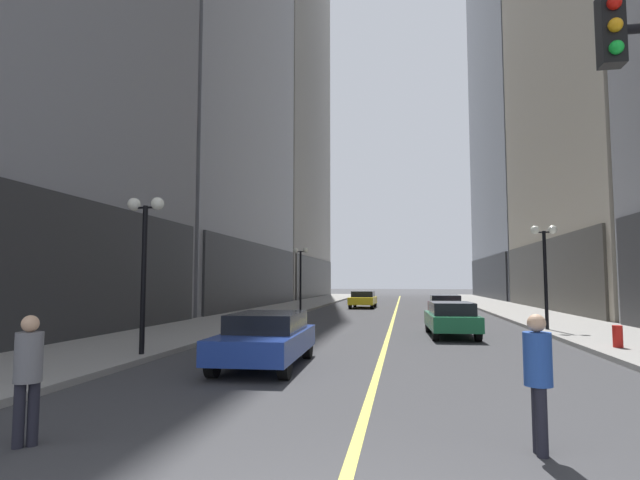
{
  "coord_description": "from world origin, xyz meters",
  "views": [
    {
      "loc": [
        0.65,
        -3.79,
        2.12
      ],
      "look_at": [
        -5.7,
        34.38,
        5.26
      ],
      "focal_mm": 28.46,
      "sensor_mm": 36.0,
      "label": 1
    }
  ],
  "objects_px": {
    "car_maroon": "(445,305)",
    "pedestrian_in_blue_hoodie": "(538,372)",
    "fire_hydrant_right": "(618,339)",
    "pedestrian_in_grey_suit": "(28,370)",
    "car_green": "(451,318)",
    "street_lamp_left_near": "(145,240)",
    "car_yellow": "(363,299)",
    "street_lamp_left_far": "(301,265)",
    "car_blue": "(266,337)",
    "street_lamp_right_mid": "(545,254)"
  },
  "relations": [
    {
      "from": "car_blue",
      "to": "street_lamp_left_near",
      "type": "bearing_deg",
      "value": 171.64
    },
    {
      "from": "fire_hydrant_right",
      "to": "street_lamp_right_mid",
      "type": "bearing_deg",
      "value": 95.02
    },
    {
      "from": "car_blue",
      "to": "pedestrian_in_grey_suit",
      "type": "xyz_separation_m",
      "value": [
        -1.41,
        -6.42,
        0.25
      ]
    },
    {
      "from": "car_blue",
      "to": "street_lamp_left_far",
      "type": "bearing_deg",
      "value": 99.43
    },
    {
      "from": "fire_hydrant_right",
      "to": "pedestrian_in_grey_suit",
      "type": "bearing_deg",
      "value": -136.39
    },
    {
      "from": "car_maroon",
      "to": "car_yellow",
      "type": "xyz_separation_m",
      "value": [
        -5.57,
        10.26,
        0.0
      ]
    },
    {
      "from": "car_green",
      "to": "car_maroon",
      "type": "bearing_deg",
      "value": 86.93
    },
    {
      "from": "car_maroon",
      "to": "street_lamp_left_near",
      "type": "relative_size",
      "value": 1.0
    },
    {
      "from": "pedestrian_in_blue_hoodie",
      "to": "car_maroon",
      "type": "bearing_deg",
      "value": 88.35
    },
    {
      "from": "street_lamp_left_near",
      "to": "car_green",
      "type": "bearing_deg",
      "value": 39.38
    },
    {
      "from": "car_green",
      "to": "street_lamp_right_mid",
      "type": "height_order",
      "value": "street_lamp_right_mid"
    },
    {
      "from": "car_green",
      "to": "fire_hydrant_right",
      "type": "height_order",
      "value": "car_green"
    },
    {
      "from": "fire_hydrant_right",
      "to": "car_yellow",
      "type": "bearing_deg",
      "value": 111.55
    },
    {
      "from": "car_yellow",
      "to": "street_lamp_right_mid",
      "type": "xyz_separation_m",
      "value": [
        9.02,
        -18.41,
        2.54
      ]
    },
    {
      "from": "pedestrian_in_grey_suit",
      "to": "street_lamp_left_far",
      "type": "bearing_deg",
      "value": 94.49
    },
    {
      "from": "car_blue",
      "to": "pedestrian_in_blue_hoodie",
      "type": "xyz_separation_m",
      "value": [
        5.04,
        -5.66,
        0.28
      ]
    },
    {
      "from": "car_maroon",
      "to": "pedestrian_in_blue_hoodie",
      "type": "bearing_deg",
      "value": -91.65
    },
    {
      "from": "car_blue",
      "to": "fire_hydrant_right",
      "type": "bearing_deg",
      "value": 23.15
    },
    {
      "from": "pedestrian_in_blue_hoodie",
      "to": "pedestrian_in_grey_suit",
      "type": "distance_m",
      "value": 6.49
    },
    {
      "from": "car_maroon",
      "to": "car_yellow",
      "type": "relative_size",
      "value": 0.94
    },
    {
      "from": "car_blue",
      "to": "pedestrian_in_grey_suit",
      "type": "relative_size",
      "value": 2.63
    },
    {
      "from": "car_green",
      "to": "street_lamp_left_near",
      "type": "xyz_separation_m",
      "value": [
        -8.8,
        -7.22,
        2.54
      ]
    },
    {
      "from": "car_green",
      "to": "pedestrian_in_grey_suit",
      "type": "relative_size",
      "value": 2.61
    },
    {
      "from": "fire_hydrant_right",
      "to": "pedestrian_in_blue_hoodie",
      "type": "bearing_deg",
      "value": -115.33
    },
    {
      "from": "car_maroon",
      "to": "pedestrian_in_grey_suit",
      "type": "bearing_deg",
      "value": -106.29
    },
    {
      "from": "car_yellow",
      "to": "pedestrian_in_blue_hoodie",
      "type": "distance_m",
      "value": 34.25
    },
    {
      "from": "pedestrian_in_grey_suit",
      "to": "street_lamp_left_near",
      "type": "distance_m",
      "value": 7.65
    },
    {
      "from": "street_lamp_right_mid",
      "to": "fire_hydrant_right",
      "type": "distance_m",
      "value": 6.39
    },
    {
      "from": "car_green",
      "to": "car_maroon",
      "type": "xyz_separation_m",
      "value": [
        0.55,
        10.23,
        0.0
      ]
    },
    {
      "from": "street_lamp_left_near",
      "to": "car_blue",
      "type": "bearing_deg",
      "value": -8.36
    },
    {
      "from": "car_green",
      "to": "pedestrian_in_blue_hoodie",
      "type": "height_order",
      "value": "pedestrian_in_blue_hoodie"
    },
    {
      "from": "pedestrian_in_grey_suit",
      "to": "pedestrian_in_blue_hoodie",
      "type": "bearing_deg",
      "value": 6.75
    },
    {
      "from": "pedestrian_in_blue_hoodie",
      "to": "pedestrian_in_grey_suit",
      "type": "relative_size",
      "value": 1.02
    },
    {
      "from": "car_yellow",
      "to": "pedestrian_in_grey_suit",
      "type": "height_order",
      "value": "pedestrian_in_grey_suit"
    },
    {
      "from": "pedestrian_in_blue_hoodie",
      "to": "fire_hydrant_right",
      "type": "relative_size",
      "value": 2.14
    },
    {
      "from": "pedestrian_in_blue_hoodie",
      "to": "fire_hydrant_right",
      "type": "bearing_deg",
      "value": 64.67
    },
    {
      "from": "car_green",
      "to": "car_maroon",
      "type": "relative_size",
      "value": 0.98
    },
    {
      "from": "car_green",
      "to": "street_lamp_left_far",
      "type": "xyz_separation_m",
      "value": [
        -8.8,
        14.06,
        2.54
      ]
    },
    {
      "from": "street_lamp_left_near",
      "to": "street_lamp_left_far",
      "type": "bearing_deg",
      "value": 90.0
    },
    {
      "from": "car_blue",
      "to": "street_lamp_left_far",
      "type": "distance_m",
      "value": 22.26
    },
    {
      "from": "car_yellow",
      "to": "fire_hydrant_right",
      "type": "height_order",
      "value": "car_yellow"
    },
    {
      "from": "car_yellow",
      "to": "fire_hydrant_right",
      "type": "xyz_separation_m",
      "value": [
        9.52,
        -24.1,
        -0.32
      ]
    },
    {
      "from": "car_green",
      "to": "pedestrian_in_grey_suit",
      "type": "xyz_separation_m",
      "value": [
        -6.58,
        -14.17,
        0.26
      ]
    },
    {
      "from": "pedestrian_in_blue_hoodie",
      "to": "street_lamp_left_far",
      "type": "distance_m",
      "value": 28.9
    },
    {
      "from": "car_maroon",
      "to": "pedestrian_in_blue_hoodie",
      "type": "distance_m",
      "value": 23.65
    },
    {
      "from": "pedestrian_in_grey_suit",
      "to": "street_lamp_left_near",
      "type": "relative_size",
      "value": 0.38
    },
    {
      "from": "street_lamp_right_mid",
      "to": "fire_hydrant_right",
      "type": "relative_size",
      "value": 5.54
    },
    {
      "from": "pedestrian_in_grey_suit",
      "to": "fire_hydrant_right",
      "type": "xyz_separation_m",
      "value": [
        11.08,
        10.56,
        -0.57
      ]
    },
    {
      "from": "pedestrian_in_grey_suit",
      "to": "street_lamp_left_near",
      "type": "height_order",
      "value": "street_lamp_left_near"
    },
    {
      "from": "car_blue",
      "to": "car_green",
      "type": "bearing_deg",
      "value": 56.28
    }
  ]
}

